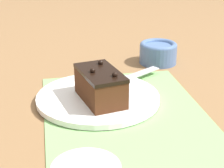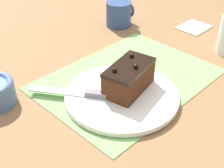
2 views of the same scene
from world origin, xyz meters
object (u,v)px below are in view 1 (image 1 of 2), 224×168
at_px(cake_plate, 98,98).
at_px(serving_knife, 119,80).
at_px(chocolate_cake, 100,86).
at_px(small_bowl, 158,52).

distance_m(cake_plate, serving_knife, 0.09).
relative_size(cake_plate, chocolate_cake, 1.86).
xyz_separation_m(cake_plate, chocolate_cake, (0.03, 0.00, 0.04)).
relative_size(serving_knife, small_bowl, 1.76).
relative_size(chocolate_cake, small_bowl, 1.40).
bearing_deg(serving_knife, small_bowl, 103.80).
xyz_separation_m(cake_plate, small_bowl, (-0.23, 0.21, 0.02)).
distance_m(chocolate_cake, small_bowl, 0.33).
relative_size(cake_plate, small_bowl, 2.60).
distance_m(serving_knife, small_bowl, 0.22).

